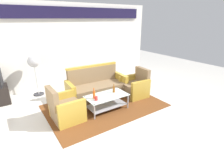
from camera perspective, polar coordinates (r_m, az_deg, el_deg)
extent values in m
plane|color=beige|center=(4.38, 3.37, -10.88)|extent=(14.00, 14.00, 0.00)
cube|color=silver|center=(6.49, -13.21, 12.32)|extent=(6.52, 0.12, 2.80)
cube|color=#191433|center=(6.35, -13.73, 21.81)|extent=(5.76, 0.08, 0.36)
cube|color=brown|center=(4.91, -2.26, -7.09)|extent=(3.12, 2.05, 0.01)
cube|color=#7F6647|center=(5.30, -4.75, -2.35)|extent=(1.63, 0.78, 0.42)
cube|color=#7F6647|center=(5.42, -6.40, 3.18)|extent=(1.60, 0.22, 0.48)
cube|color=#B79333|center=(5.66, 2.85, 0.30)|extent=(0.15, 0.71, 0.62)
cube|color=#B79333|center=(4.99, -13.46, -3.19)|extent=(0.15, 0.71, 0.62)
cube|color=#B79333|center=(5.35, -6.52, 5.94)|extent=(1.64, 0.18, 0.06)
cube|color=#7F6647|center=(4.34, -14.49, -8.69)|extent=(0.67, 0.61, 0.40)
cube|color=#7F6647|center=(4.08, -19.08, -4.54)|extent=(0.13, 0.60, 0.45)
cube|color=#B79333|center=(4.58, -16.10, -5.96)|extent=(0.66, 0.11, 0.58)
cube|color=#B79333|center=(4.03, -12.86, -9.54)|extent=(0.66, 0.11, 0.58)
cube|color=#7F6647|center=(5.48, 7.20, -1.78)|extent=(0.70, 0.64, 0.40)
cube|color=#7F6647|center=(5.52, 9.97, 2.93)|extent=(0.16, 0.61, 0.45)
cube|color=#B79333|center=(5.21, 9.42, -2.06)|extent=(0.67, 0.14, 0.58)
cube|color=#B79333|center=(5.69, 5.25, 0.15)|extent=(0.67, 0.14, 0.58)
cube|color=silver|center=(4.55, -1.78, -3.86)|extent=(1.10, 0.60, 0.02)
cube|color=#9E9EA5|center=(4.67, -1.75, -6.90)|extent=(1.00, 0.52, 0.02)
cylinder|color=#9E9EA5|center=(4.63, -8.88, -6.33)|extent=(0.04, 0.04, 0.40)
cylinder|color=#9E9EA5|center=(5.08, 1.56, -3.47)|extent=(0.04, 0.04, 0.40)
cylinder|color=#9E9EA5|center=(4.21, -5.80, -9.07)|extent=(0.04, 0.04, 0.40)
cylinder|color=#9E9EA5|center=(4.71, 5.23, -5.63)|extent=(0.04, 0.04, 0.40)
cylinder|color=#D85919|center=(4.36, -5.91, -3.57)|extent=(0.06, 0.06, 0.20)
cylinder|color=#D85919|center=(4.31, -5.98, -1.87)|extent=(0.02, 0.02, 0.08)
cylinder|color=brown|center=(4.70, 0.61, -1.78)|extent=(0.06, 0.06, 0.17)
cylinder|color=brown|center=(4.66, 0.61, -0.44)|extent=(0.02, 0.02, 0.07)
cylinder|color=red|center=(4.29, -5.22, -4.70)|extent=(0.08, 0.08, 0.10)
cylinder|color=#2D2D33|center=(6.07, -22.88, -3.04)|extent=(0.32, 0.32, 0.03)
cylinder|color=#B2B2B7|center=(5.90, -23.54, 1.32)|extent=(0.03, 0.03, 0.95)
sphere|color=#B2B2B7|center=(5.75, -24.37, 6.80)|extent=(0.36, 0.36, 0.36)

